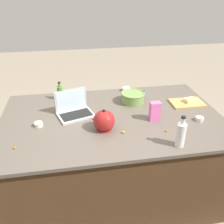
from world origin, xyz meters
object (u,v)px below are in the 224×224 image
at_px(ramekin_small, 126,89).
at_px(bottle_olive, 60,93).
at_px(laptop, 74,110).
at_px(butter_stick_left, 189,99).
at_px(butter_stick_right, 192,101).
at_px(candy_bag, 155,111).
at_px(kettle, 104,121).
at_px(cutting_board, 187,103).
at_px(bottle_vinegar, 181,134).
at_px(ramekin_medium, 200,119).
at_px(ramekin_wide, 38,124).
at_px(mixing_bowl_large, 133,97).

bearing_deg(ramekin_small, bottle_olive, 7.66).
height_order(laptop, butter_stick_left, laptop).
relative_size(butter_stick_right, candy_bag, 0.65).
bearing_deg(ramekin_small, kettle, 64.44).
bearing_deg(laptop, cutting_board, -178.55).
xyz_separation_m(bottle_vinegar, cutting_board, (-0.36, -0.64, -0.09)).
bearing_deg(candy_bag, ramekin_medium, 167.66).
height_order(bottle_olive, candy_bag, bottle_olive).
distance_m(cutting_board, butter_stick_right, 0.05).
bearing_deg(ramekin_wide, bottle_olive, -109.81).
bearing_deg(mixing_bowl_large, ramekin_wide, 19.22).
height_order(butter_stick_left, ramekin_small, butter_stick_left).
height_order(butter_stick_left, ramekin_wide, butter_stick_left).
distance_m(butter_stick_left, butter_stick_right, 0.05).
distance_m(ramekin_small, ramekin_medium, 0.89).
bearing_deg(bottle_vinegar, ramekin_medium, -135.96).
bearing_deg(kettle, laptop, -51.60).
relative_size(bottle_olive, butter_stick_left, 1.75).
xyz_separation_m(bottle_vinegar, butter_stick_left, (-0.39, -0.67, -0.07)).
distance_m(mixing_bowl_large, cutting_board, 0.55).
bearing_deg(candy_bag, bottle_olive, -34.05).
bearing_deg(bottle_vinegar, laptop, -39.01).
height_order(butter_stick_left, candy_bag, candy_bag).
distance_m(bottle_vinegar, butter_stick_left, 0.77).
relative_size(kettle, ramekin_medium, 3.00).
distance_m(cutting_board, butter_stick_left, 0.04).
bearing_deg(laptop, bottle_olive, -69.34).
bearing_deg(ramekin_small, ramekin_wide, 33.62).
height_order(butter_stick_right, ramekin_wide, butter_stick_right).
xyz_separation_m(ramekin_small, candy_bag, (-0.11, 0.65, 0.06)).
xyz_separation_m(ramekin_medium, ramekin_wide, (1.39, -0.14, 0.00)).
height_order(mixing_bowl_large, ramekin_wide, mixing_bowl_large).
relative_size(ramekin_medium, ramekin_wide, 0.99).
height_order(laptop, ramekin_small, laptop).
relative_size(laptop, candy_bag, 2.13).
bearing_deg(butter_stick_right, bottle_olive, -14.57).
bearing_deg(butter_stick_left, laptop, 2.54).
xyz_separation_m(bottle_olive, butter_stick_left, (-1.28, 0.29, -0.04)).
xyz_separation_m(kettle, butter_stick_left, (-0.91, -0.35, -0.04)).
height_order(laptop, cutting_board, laptop).
bearing_deg(cutting_board, kettle, 20.18).
relative_size(kettle, butter_stick_right, 1.94).
relative_size(mixing_bowl_large, bottle_vinegar, 0.95).
bearing_deg(cutting_board, ramekin_medium, 83.78).
distance_m(mixing_bowl_large, candy_bag, 0.39).
bearing_deg(butter_stick_left, cutting_board, 39.52).
height_order(ramekin_wide, candy_bag, candy_bag).
bearing_deg(ramekin_medium, kettle, -0.33).
relative_size(laptop, bottle_olive, 1.88).
xyz_separation_m(kettle, ramekin_wide, (0.54, -0.14, -0.06)).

